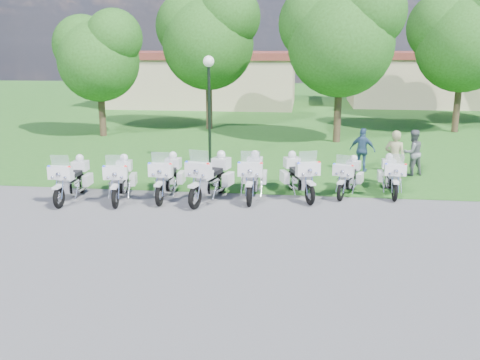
# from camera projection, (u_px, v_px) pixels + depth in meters

# --- Properties ---
(ground) EXTENTS (100.00, 100.00, 0.00)m
(ground) POSITION_uv_depth(u_px,v_px,m) (233.00, 224.00, 14.95)
(ground) COLOR #59595E
(ground) RESTS_ON ground
(grass_lawn) EXTENTS (100.00, 48.00, 0.01)m
(grass_lawn) POSITION_uv_depth(u_px,v_px,m) (280.00, 107.00, 40.88)
(grass_lawn) COLOR #296821
(grass_lawn) RESTS_ON ground
(motorcycle_0) EXTENTS (0.79, 2.39, 1.61)m
(motorcycle_0) POSITION_uv_depth(u_px,v_px,m) (72.00, 179.00, 17.12)
(motorcycle_0) COLOR black
(motorcycle_0) RESTS_ON ground
(motorcycle_1) EXTENTS (1.01, 2.40, 1.62)m
(motorcycle_1) POSITION_uv_depth(u_px,v_px,m) (121.00, 179.00, 17.11)
(motorcycle_1) COLOR black
(motorcycle_1) RESTS_ON ground
(motorcycle_2) EXTENTS (0.81, 2.46, 1.65)m
(motorcycle_2) POSITION_uv_depth(u_px,v_px,m) (168.00, 176.00, 17.35)
(motorcycle_2) COLOR black
(motorcycle_2) RESTS_ON ground
(motorcycle_3) EXTENTS (1.32, 2.58, 1.78)m
(motorcycle_3) POSITION_uv_depth(u_px,v_px,m) (211.00, 177.00, 17.04)
(motorcycle_3) COLOR black
(motorcycle_3) RESTS_ON ground
(motorcycle_4) EXTENTS (0.83, 2.52, 1.69)m
(motorcycle_4) POSITION_uv_depth(u_px,v_px,m) (253.00, 176.00, 17.33)
(motorcycle_4) COLOR black
(motorcycle_4) RESTS_ON ground
(motorcycle_5) EXTENTS (1.34, 2.36, 1.66)m
(motorcycle_5) POSITION_uv_depth(u_px,v_px,m) (299.00, 175.00, 17.46)
(motorcycle_5) COLOR black
(motorcycle_5) RESTS_ON ground
(motorcycle_6) EXTENTS (1.14, 2.10, 1.46)m
(motorcycle_6) POSITION_uv_depth(u_px,v_px,m) (348.00, 176.00, 17.69)
(motorcycle_6) COLOR black
(motorcycle_6) RESTS_ON ground
(motorcycle_7) EXTENTS (0.73, 2.22, 1.49)m
(motorcycle_7) POSITION_uv_depth(u_px,v_px,m) (391.00, 175.00, 17.75)
(motorcycle_7) COLOR black
(motorcycle_7) RESTS_ON ground
(lamp_post) EXTENTS (0.44, 0.44, 4.39)m
(lamp_post) POSITION_uv_depth(u_px,v_px,m) (209.00, 84.00, 21.18)
(lamp_post) COLOR black
(lamp_post) RESTS_ON ground
(tree_0) EXTENTS (4.91, 4.19, 6.55)m
(tree_0) POSITION_uv_depth(u_px,v_px,m) (98.00, 53.00, 27.62)
(tree_0) COLOR #38281C
(tree_0) RESTS_ON ground
(tree_1) EXTENTS (5.96, 5.09, 7.95)m
(tree_1) POSITION_uv_depth(u_px,v_px,m) (207.00, 35.00, 29.68)
(tree_1) COLOR #38281C
(tree_1) RESTS_ON ground
(tree_2) EXTENTS (6.01, 5.13, 8.01)m
(tree_2) POSITION_uv_depth(u_px,v_px,m) (340.00, 33.00, 25.65)
(tree_2) COLOR #38281C
(tree_2) RESTS_ON ground
(tree_3) EXTENTS (5.88, 5.02, 7.84)m
(tree_3) POSITION_uv_depth(u_px,v_px,m) (463.00, 36.00, 28.62)
(tree_3) COLOR #38281C
(tree_3) RESTS_ON ground
(building_west) EXTENTS (14.56, 8.32, 4.10)m
(building_west) POSITION_uv_depth(u_px,v_px,m) (205.00, 78.00, 42.01)
(building_west) COLOR #C6B18F
(building_west) RESTS_ON ground
(building_east) EXTENTS (11.44, 7.28, 4.10)m
(building_east) POSITION_uv_depth(u_px,v_px,m) (422.00, 78.00, 41.97)
(building_east) COLOR #C6B18F
(building_east) RESTS_ON ground
(bystander_a) EXTENTS (0.82, 0.67, 1.95)m
(bystander_a) POSITION_uv_depth(u_px,v_px,m) (394.00, 158.00, 18.71)
(bystander_a) COLOR #919464
(bystander_a) RESTS_ON ground
(bystander_b) EXTENTS (1.04, 0.95, 1.73)m
(bystander_b) POSITION_uv_depth(u_px,v_px,m) (412.00, 153.00, 20.09)
(bystander_b) COLOR slate
(bystander_b) RESTS_ON ground
(bystander_c) EXTENTS (1.08, 0.74, 1.70)m
(bystander_c) POSITION_uv_depth(u_px,v_px,m) (362.00, 150.00, 20.64)
(bystander_c) COLOR #33547C
(bystander_c) RESTS_ON ground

